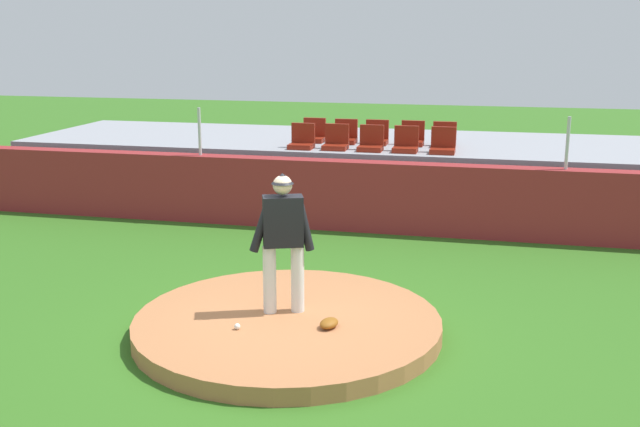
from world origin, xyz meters
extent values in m
plane|color=#31671C|center=(0.00, 0.00, 0.00)|extent=(60.00, 60.00, 0.00)
cylinder|color=#AF6E43|center=(0.00, 0.00, 0.11)|extent=(3.83, 3.83, 0.21)
cylinder|color=silver|center=(-0.26, 0.12, 0.65)|extent=(0.17, 0.17, 0.87)
cylinder|color=silver|center=(0.07, 0.24, 0.65)|extent=(0.17, 0.17, 0.87)
cube|color=black|center=(-0.09, 0.18, 1.40)|extent=(0.55, 0.41, 0.63)
cylinder|color=black|center=(-0.34, 0.09, 1.36)|extent=(0.34, 0.22, 0.70)
cylinder|color=black|center=(0.15, 0.27, 1.36)|extent=(0.28, 0.19, 0.71)
sphere|color=beige|center=(-0.09, 0.18, 1.85)|extent=(0.24, 0.24, 0.24)
cone|color=black|center=(-0.09, 0.18, 1.93)|extent=(0.35, 0.35, 0.13)
sphere|color=white|center=(-0.48, -0.51, 0.25)|extent=(0.07, 0.07, 0.07)
ellipsoid|color=brown|center=(0.58, -0.21, 0.27)|extent=(0.26, 0.34, 0.11)
cube|color=maroon|center=(0.00, 5.13, 0.66)|extent=(16.89, 0.40, 1.32)
cylinder|color=silver|center=(-3.16, 5.13, 1.78)|extent=(0.06, 0.06, 0.92)
cylinder|color=silver|center=(3.63, 5.13, 1.78)|extent=(0.06, 0.06, 0.92)
cube|color=#90939C|center=(0.00, 7.77, 0.67)|extent=(15.57, 4.01, 1.34)
cube|color=maroon|center=(-1.41, 6.19, 1.39)|extent=(0.48, 0.44, 0.10)
cube|color=maroon|center=(-1.41, 6.37, 1.64)|extent=(0.48, 0.08, 0.40)
cube|color=maroon|center=(-0.71, 6.22, 1.39)|extent=(0.48, 0.44, 0.10)
cube|color=maroon|center=(-0.71, 6.40, 1.64)|extent=(0.48, 0.08, 0.40)
cube|color=maroon|center=(0.00, 6.21, 1.39)|extent=(0.48, 0.44, 0.10)
cube|color=maroon|center=(0.00, 6.39, 1.64)|extent=(0.48, 0.08, 0.40)
cube|color=maroon|center=(0.69, 6.22, 1.39)|extent=(0.48, 0.44, 0.10)
cube|color=maroon|center=(0.69, 6.40, 1.64)|extent=(0.48, 0.08, 0.40)
cube|color=maroon|center=(1.42, 6.22, 1.39)|extent=(0.48, 0.44, 0.10)
cube|color=maroon|center=(1.42, 6.40, 1.64)|extent=(0.48, 0.08, 0.40)
cube|color=maroon|center=(-1.40, 7.14, 1.39)|extent=(0.48, 0.44, 0.10)
cube|color=maroon|center=(-1.40, 7.32, 1.64)|extent=(0.48, 0.08, 0.40)
cube|color=maroon|center=(-0.69, 7.09, 1.39)|extent=(0.48, 0.44, 0.10)
cube|color=maroon|center=(-0.69, 7.27, 1.64)|extent=(0.48, 0.08, 0.40)
cube|color=maroon|center=(-0.03, 7.10, 1.39)|extent=(0.48, 0.44, 0.10)
cube|color=maroon|center=(-0.03, 7.28, 1.64)|extent=(0.48, 0.08, 0.40)
cube|color=maroon|center=(0.72, 7.12, 1.39)|extent=(0.48, 0.44, 0.10)
cube|color=maroon|center=(0.72, 7.30, 1.64)|extent=(0.48, 0.08, 0.40)
cube|color=maroon|center=(1.38, 7.09, 1.39)|extent=(0.48, 0.44, 0.10)
cube|color=maroon|center=(1.38, 7.27, 1.64)|extent=(0.48, 0.08, 0.40)
camera|label=1|loc=(2.38, -8.47, 3.69)|focal=42.33mm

